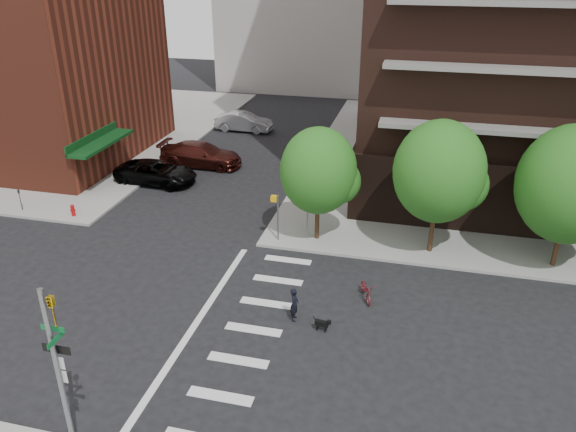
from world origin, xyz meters
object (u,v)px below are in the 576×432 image
(dog_walker, at_px, (294,304))
(scooter, at_px, (366,290))
(parked_car_black, at_px, (156,172))
(parked_car_silver, at_px, (244,122))
(traffic_signal, at_px, (63,389))
(fire_hydrant, at_px, (73,210))
(parked_car_maroon, at_px, (201,155))

(dog_walker, bearing_deg, scooter, -55.81)
(parked_car_black, relative_size, parked_car_silver, 1.12)
(traffic_signal, relative_size, fire_hydrant, 8.20)
(traffic_signal, bearing_deg, fire_hydrant, 123.26)
(parked_car_maroon, distance_m, parked_car_silver, 9.17)
(parked_car_silver, distance_m, dog_walker, 28.15)
(fire_hydrant, height_order, dog_walker, dog_walker)
(fire_hydrant, height_order, scooter, fire_hydrant)
(parked_car_silver, xyz_separation_m, scooter, (13.49, -23.67, -0.38))
(parked_car_black, relative_size, scooter, 3.30)
(dog_walker, bearing_deg, fire_hydrant, 59.91)
(scooter, relative_size, dog_walker, 1.09)
(fire_hydrant, relative_size, parked_car_silver, 0.15)
(traffic_signal, bearing_deg, parked_car_maroon, 103.38)
(fire_hydrant, height_order, parked_car_black, parked_car_black)
(scooter, xyz_separation_m, dog_walker, (-2.78, -2.36, 0.33))
(traffic_signal, xyz_separation_m, fire_hydrant, (-10.03, 15.29, -2.15))
(traffic_signal, xyz_separation_m, parked_car_silver, (-5.75, 34.64, -1.88))
(fire_hydrant, bearing_deg, dog_walker, -24.02)
(parked_car_maroon, height_order, dog_walker, parked_car_maroon)
(parked_car_silver, relative_size, scooter, 2.95)
(fire_hydrant, xyz_separation_m, parked_car_black, (2.30, 6.28, 0.22))
(traffic_signal, relative_size, parked_car_maroon, 1.00)
(scooter, bearing_deg, traffic_signal, -145.14)
(scooter, bearing_deg, parked_car_black, 125.64)
(fire_hydrant, xyz_separation_m, parked_car_silver, (4.28, 19.35, 0.26))
(parked_car_maroon, bearing_deg, fire_hydrant, 157.97)
(parked_car_maroon, distance_m, scooter, 20.03)
(parked_car_black, bearing_deg, parked_car_silver, -5.26)
(parked_car_black, height_order, scooter, parked_car_black)
(dog_walker, bearing_deg, parked_car_black, 38.32)
(parked_car_black, bearing_deg, scooter, -121.07)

